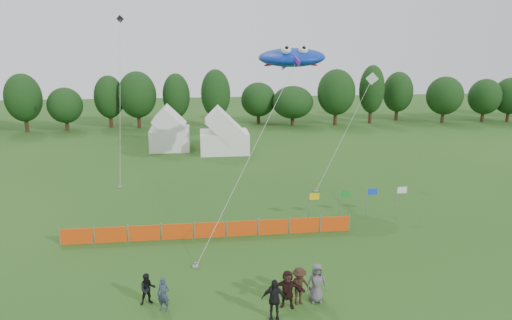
{
  "coord_description": "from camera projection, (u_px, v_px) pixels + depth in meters",
  "views": [
    {
      "loc": [
        -3.09,
        -19.36,
        11.91
      ],
      "look_at": [
        0.0,
        6.0,
        5.2
      ],
      "focal_mm": 32.0,
      "sensor_mm": 36.0,
      "label": 1
    }
  ],
  "objects": [
    {
      "name": "small_kite_dark",
      "position": [
        120.0,
        89.0,
        41.57
      ],
      "size": [
        1.19,
        10.72,
        14.34
      ],
      "color": "black",
      "rests_on": "ground"
    },
    {
      "name": "spectator_b",
      "position": [
        148.0,
        289.0,
        21.1
      ],
      "size": [
        0.86,
        0.74,
        1.53
      ],
      "primitive_type": "imported",
      "rotation": [
        0.0,
        0.0,
        0.24
      ],
      "color": "black",
      "rests_on": "ground"
    },
    {
      "name": "tent_right",
      "position": [
        224.0,
        135.0,
        49.72
      ],
      "size": [
        5.31,
        4.24,
        3.74
      ],
      "color": "white",
      "rests_on": "ground"
    },
    {
      "name": "ground",
      "position": [
        271.0,
        296.0,
        21.97
      ],
      "size": [
        160.0,
        160.0,
        0.0
      ],
      "primitive_type": "plane",
      "color": "#234C16",
      "rests_on": "ground"
    },
    {
      "name": "spectator_a",
      "position": [
        163.0,
        294.0,
        20.58
      ],
      "size": [
        0.67,
        0.54,
        1.61
      ],
      "primitive_type": "imported",
      "rotation": [
        0.0,
        0.0,
        -0.3
      ],
      "color": "#2D384B",
      "rests_on": "ground"
    },
    {
      "name": "stingray_kite",
      "position": [
        291.0,
        58.0,
        35.75
      ],
      "size": [
        10.98,
        20.16,
        11.59
      ],
      "color": "#0E36CC",
      "rests_on": "ground"
    },
    {
      "name": "flag_row",
      "position": [
        356.0,
        200.0,
        30.95
      ],
      "size": [
        6.73,
        0.52,
        2.27
      ],
      "color": "gray",
      "rests_on": "ground"
    },
    {
      "name": "barrier_fence",
      "position": [
        210.0,
        230.0,
        28.34
      ],
      "size": [
        17.9,
        0.06,
        1.0
      ],
      "color": "#E1450C",
      "rests_on": "ground"
    },
    {
      "name": "spectator_e",
      "position": [
        316.0,
        283.0,
        21.27
      ],
      "size": [
        0.93,
        0.61,
        1.9
      ],
      "primitive_type": "imported",
      "rotation": [
        0.0,
        0.0,
        -0.0
      ],
      "color": "#56555B",
      "rests_on": "ground"
    },
    {
      "name": "spectator_f",
      "position": [
        287.0,
        289.0,
        20.83
      ],
      "size": [
        1.76,
        1.02,
        1.81
      ],
      "primitive_type": "imported",
      "rotation": [
        0.0,
        0.0,
        -0.31
      ],
      "color": "black",
      "rests_on": "ground"
    },
    {
      "name": "small_kite_white",
      "position": [
        356.0,
        111.0,
        39.56
      ],
      "size": [
        6.91,
        5.57,
        9.19
      ],
      "color": "white",
      "rests_on": "ground"
    },
    {
      "name": "tent_left",
      "position": [
        170.0,
        132.0,
        51.2
      ],
      "size": [
        4.39,
        4.39,
        3.87
      ],
      "color": "white",
      "rests_on": "ground"
    },
    {
      "name": "treeline",
      "position": [
        234.0,
        97.0,
        64.23
      ],
      "size": [
        104.57,
        8.78,
        8.36
      ],
      "color": "#382314",
      "rests_on": "ground"
    },
    {
      "name": "spectator_d",
      "position": [
        274.0,
        299.0,
        19.91
      ],
      "size": [
        1.18,
        0.64,
        1.9
      ],
      "primitive_type": "imported",
      "rotation": [
        0.0,
        0.0,
        -0.17
      ],
      "color": "black",
      "rests_on": "ground"
    },
    {
      "name": "spectator_c",
      "position": [
        299.0,
        286.0,
        21.07
      ],
      "size": [
        1.27,
        0.85,
        1.84
      ],
      "primitive_type": "imported",
      "rotation": [
        0.0,
        0.0,
        0.15
      ],
      "color": "black",
      "rests_on": "ground"
    }
  ]
}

